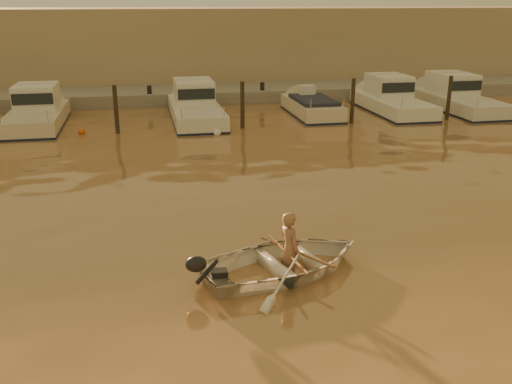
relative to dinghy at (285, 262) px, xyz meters
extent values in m
plane|color=#8E5E38|center=(1.79, 0.00, -0.25)|extent=(160.00, 160.00, 0.00)
imported|color=silver|center=(0.00, 0.00, 0.00)|extent=(4.14, 3.47, 0.74)
imported|color=#936449|center=(0.10, 0.03, 0.25)|extent=(0.54, 0.67, 1.60)
cylinder|color=brown|center=(0.24, 0.07, 0.17)|extent=(1.07, 1.87, 0.13)
cylinder|color=brown|center=(0.05, 0.01, 0.17)|extent=(0.32, 2.09, 0.13)
cylinder|color=#2D2319|center=(-3.71, 13.80, 0.65)|extent=(0.18, 0.18, 2.20)
cylinder|color=#2D2319|center=(1.59, 13.80, 0.65)|extent=(0.18, 0.18, 2.20)
cylinder|color=#2D2319|center=(6.59, 13.80, 0.65)|extent=(0.18, 0.18, 2.20)
cylinder|color=#2D2319|center=(11.29, 13.80, 0.65)|extent=(0.18, 0.18, 2.20)
sphere|color=#C55017|center=(-5.17, 13.97, -0.15)|extent=(0.30, 0.30, 0.30)
sphere|color=silver|center=(0.32, 12.64, -0.15)|extent=(0.30, 0.30, 0.30)
sphere|color=red|center=(4.58, 14.13, -0.15)|extent=(0.30, 0.30, 0.30)
sphere|color=silver|center=(9.04, 13.38, -0.15)|extent=(0.30, 0.30, 0.30)
cube|color=gray|center=(1.79, 21.50, -0.10)|extent=(52.00, 4.00, 1.00)
cube|color=#9E8466|center=(1.79, 27.00, 2.15)|extent=(46.00, 7.00, 4.80)
camera|label=1|loc=(-2.68, -10.21, 5.08)|focal=40.00mm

